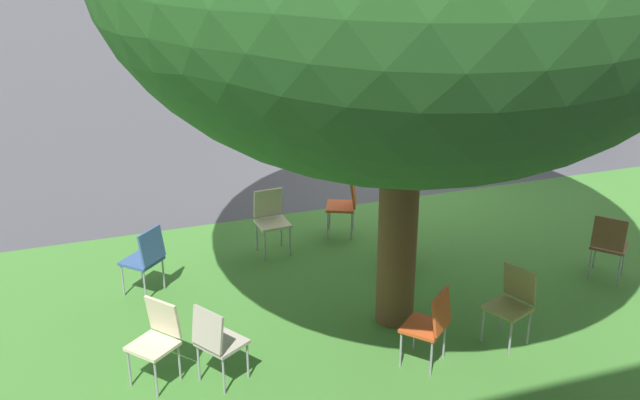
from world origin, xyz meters
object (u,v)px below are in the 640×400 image
object	(u,v)px
chair_4	(271,216)
chair_6	(216,339)
chair_5	(431,322)
parked_car	(509,99)
chair_0	(157,336)
chair_8	(346,201)
chair_3	(512,300)
chair_7	(396,222)
chair_1	(609,242)
chair_2	(146,256)

from	to	relation	value
chair_4	chair_6	bearing A→B (deg)	64.38
chair_5	parked_car	xyz separation A→B (m)	(-4.89, -6.44, 0.32)
chair_0	chair_8	xyz separation A→B (m)	(-3.02, -2.66, 0.00)
chair_3	chair_7	xyz separation A→B (m)	(0.36, -2.28, 0.00)
chair_3	chair_4	xyz separation A→B (m)	(1.89, -3.02, 0.00)
chair_8	parked_car	bearing A→B (deg)	-145.67
chair_7	chair_8	distance (m)	0.98
chair_0	parked_car	world-z (taller)	parked_car
chair_1	parked_car	bearing A→B (deg)	-109.25
chair_5	chair_6	world-z (taller)	same
chair_8	chair_0	bearing A→B (deg)	41.40
chair_2	chair_4	bearing A→B (deg)	-159.08
chair_5	chair_7	xyz separation A→B (m)	(-0.69, -2.41, 0.00)
chair_6	parked_car	distance (m)	9.28
chair_2	chair_7	distance (m)	3.29
chair_5	parked_car	size ratio (longest dim) A/B	0.24
chair_0	chair_2	distance (m)	1.83
chair_1	parked_car	world-z (taller)	parked_car
chair_6	parked_car	world-z (taller)	parked_car
chair_7	chair_8	bearing A→B (deg)	-67.23
chair_3	chair_1	bearing A→B (deg)	-156.14
chair_2	chair_5	bearing A→B (deg)	136.27
chair_5	chair_8	world-z (taller)	same
chair_5	chair_1	bearing A→B (deg)	-161.70
chair_8	parked_car	distance (m)	5.55
chair_0	chair_7	size ratio (longest dim) A/B	1.00
chair_1	chair_5	world-z (taller)	same
chair_2	chair_5	world-z (taller)	same
chair_5	parked_car	world-z (taller)	parked_car
chair_1	chair_2	distance (m)	5.78
chair_8	chair_3	bearing A→B (deg)	103.03
chair_3	chair_5	world-z (taller)	same
chair_6	chair_3	bearing A→B (deg)	175.11
chair_8	chair_2	bearing A→B (deg)	15.98
chair_4	chair_7	distance (m)	1.70
chair_3	chair_6	bearing A→B (deg)	-4.89
chair_2	chair_6	distance (m)	2.12
chair_5	chair_7	world-z (taller)	same
chair_5	parked_car	distance (m)	8.09
chair_7	parked_car	xyz separation A→B (m)	(-4.20, -4.03, 0.32)
chair_6	chair_4	bearing A→B (deg)	-115.62
chair_0	chair_2	xyz separation A→B (m)	(-0.11, -1.83, 0.00)
chair_0	chair_5	size ratio (longest dim) A/B	1.00
chair_2	chair_3	world-z (taller)	same
chair_2	chair_6	world-z (taller)	same
chair_4	chair_3	bearing A→B (deg)	121.94
chair_7	parked_car	bearing A→B (deg)	-136.18
chair_1	chair_6	xyz separation A→B (m)	(5.14, 0.58, 0.00)
chair_1	chair_8	size ratio (longest dim) A/B	1.00
chair_8	chair_1	bearing A→B (deg)	138.95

